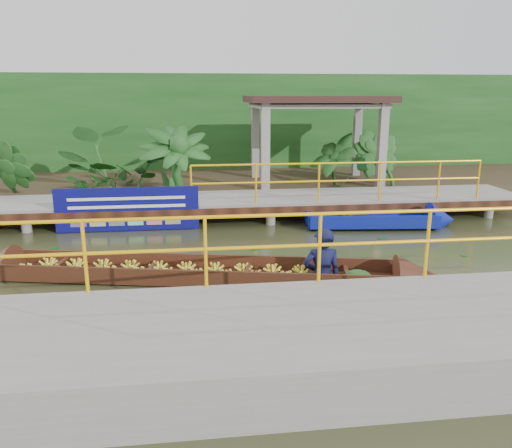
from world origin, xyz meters
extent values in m
plane|color=#2B2F17|center=(0.00, 0.00, 0.00)|extent=(80.00, 80.00, 0.00)
cube|color=#35281A|center=(0.00, 7.50, 0.23)|extent=(30.00, 8.00, 0.45)
cube|color=gray|center=(0.00, 3.50, 0.50)|extent=(16.00, 2.00, 0.15)
cube|color=black|center=(0.00, 2.50, 0.42)|extent=(16.00, 0.12, 0.18)
cylinder|color=#FFB80D|center=(2.75, 2.55, 1.57)|extent=(7.50, 0.05, 0.05)
cylinder|color=#FFB80D|center=(2.75, 2.55, 1.12)|extent=(7.50, 0.05, 0.05)
cylinder|color=#FFB80D|center=(2.75, 2.55, 1.07)|extent=(0.05, 0.05, 1.00)
cylinder|color=gray|center=(-6.00, 4.30, 0.22)|extent=(0.24, 0.24, 0.55)
cylinder|color=gray|center=(-4.00, 2.70, 0.22)|extent=(0.24, 0.24, 0.55)
cylinder|color=gray|center=(-4.00, 4.30, 0.22)|extent=(0.24, 0.24, 0.55)
cylinder|color=gray|center=(-2.00, 2.70, 0.22)|extent=(0.24, 0.24, 0.55)
cylinder|color=gray|center=(-2.00, 4.30, 0.22)|extent=(0.24, 0.24, 0.55)
cylinder|color=gray|center=(0.00, 2.70, 0.22)|extent=(0.24, 0.24, 0.55)
cylinder|color=gray|center=(0.00, 4.30, 0.22)|extent=(0.24, 0.24, 0.55)
cylinder|color=gray|center=(2.00, 2.70, 0.22)|extent=(0.24, 0.24, 0.55)
cylinder|color=gray|center=(2.00, 4.30, 0.22)|extent=(0.24, 0.24, 0.55)
cylinder|color=gray|center=(4.00, 2.70, 0.22)|extent=(0.24, 0.24, 0.55)
cylinder|color=gray|center=(4.00, 4.30, 0.22)|extent=(0.24, 0.24, 0.55)
cylinder|color=gray|center=(6.00, 2.70, 0.22)|extent=(0.24, 0.24, 0.55)
cylinder|color=gray|center=(6.00, 4.30, 0.22)|extent=(0.24, 0.24, 0.55)
cylinder|color=gray|center=(0.00, 2.70, 0.22)|extent=(0.24, 0.24, 0.55)
cube|color=gray|center=(1.00, -4.20, 0.30)|extent=(18.00, 2.40, 0.70)
cylinder|color=#FFB80D|center=(1.00, -3.05, 1.65)|extent=(10.00, 0.05, 0.05)
cylinder|color=#FFB80D|center=(1.00, -3.05, 1.20)|extent=(10.00, 0.05, 0.05)
cylinder|color=#FFB80D|center=(1.00, -3.05, 1.15)|extent=(0.05, 0.05, 1.00)
cube|color=gray|center=(1.20, 5.10, 1.60)|extent=(0.25, 0.25, 2.80)
cube|color=gray|center=(4.80, 5.10, 1.60)|extent=(0.25, 0.25, 2.80)
cube|color=gray|center=(1.20, 7.50, 1.60)|extent=(0.25, 0.25, 2.80)
cube|color=gray|center=(4.80, 7.50, 1.60)|extent=(0.25, 0.25, 2.80)
cube|color=gray|center=(3.00, 6.30, 2.90)|extent=(4.00, 2.60, 0.12)
cube|color=#321D19|center=(3.00, 6.30, 3.10)|extent=(4.40, 3.00, 0.20)
cube|color=#164415|center=(0.00, 10.00, 2.00)|extent=(30.00, 0.80, 4.00)
cube|color=#39190F|center=(-0.89, -1.02, 0.05)|extent=(7.11, 2.34, 0.05)
cube|color=#39190F|center=(-0.80, -0.59, 0.18)|extent=(6.94, 1.52, 0.30)
cube|color=#39190F|center=(-0.99, -1.45, 0.18)|extent=(6.94, 1.52, 0.30)
cone|color=#39190F|center=(2.96, -1.84, 0.12)|extent=(1.04, 1.02, 0.85)
ellipsoid|color=#164415|center=(1.88, -1.61, 0.14)|extent=(0.57, 0.48, 0.23)
imported|color=#0E1136|center=(1.27, -1.48, 1.01)|extent=(0.71, 0.49, 1.86)
cube|color=navy|center=(3.48, 2.16, 0.11)|extent=(3.28, 1.28, 0.11)
cube|color=navy|center=(3.52, 2.64, 0.23)|extent=(3.19, 0.39, 0.32)
cube|color=navy|center=(3.43, 1.68, 0.23)|extent=(3.19, 0.39, 0.32)
cube|color=navy|center=(1.88, 2.32, 0.23)|extent=(0.16, 0.96, 0.32)
cone|color=navy|center=(5.28, 1.97, 0.17)|extent=(0.73, 0.96, 0.90)
cube|color=black|center=(2.94, 2.21, 0.28)|extent=(0.20, 0.97, 0.05)
cube|color=#0C0C62|center=(-2.55, 2.48, 0.55)|extent=(3.43, 0.03, 1.07)
cube|color=white|center=(-2.55, 2.46, 0.82)|extent=(2.78, 0.01, 0.07)
cube|color=white|center=(-2.55, 2.46, 0.62)|extent=(2.78, 0.01, 0.07)
imported|color=#164415|center=(-6.00, 5.30, 1.40)|extent=(1.52, 1.52, 1.90)
imported|color=#164415|center=(-3.50, 5.30, 1.40)|extent=(1.52, 1.52, 1.90)
imported|color=#164415|center=(-1.50, 5.30, 1.40)|extent=(1.52, 1.52, 1.90)
imported|color=#164415|center=(3.50, 5.30, 1.40)|extent=(1.52, 1.52, 1.90)
imported|color=#164415|center=(5.00, 5.30, 1.40)|extent=(1.52, 1.52, 1.90)
camera|label=1|loc=(-0.93, -9.59, 3.26)|focal=35.00mm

